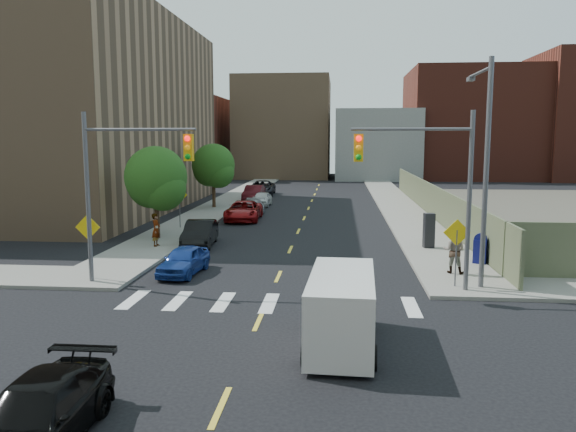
% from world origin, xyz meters
% --- Properties ---
extents(ground, '(160.00, 160.00, 0.00)m').
position_xyz_m(ground, '(0.00, 0.00, 0.00)').
color(ground, black).
rests_on(ground, ground).
extents(sidewalk_nw, '(3.50, 73.00, 0.15)m').
position_xyz_m(sidewalk_nw, '(-7.75, 41.50, 0.07)').
color(sidewalk_nw, gray).
rests_on(sidewalk_nw, ground).
extents(sidewalk_ne, '(3.50, 73.00, 0.15)m').
position_xyz_m(sidewalk_ne, '(7.75, 41.50, 0.07)').
color(sidewalk_ne, gray).
rests_on(sidewalk_ne, ground).
extents(fence_north, '(0.12, 44.00, 2.50)m').
position_xyz_m(fence_north, '(9.60, 28.00, 1.25)').
color(fence_north, '#5A6144').
rests_on(fence_north, ground).
extents(building_nw, '(22.00, 30.00, 16.00)m').
position_xyz_m(building_nw, '(-22.00, 30.00, 8.00)').
color(building_nw, '#8C6B4C').
rests_on(building_nw, ground).
extents(bg_bldg_west, '(14.00, 18.00, 12.00)m').
position_xyz_m(bg_bldg_west, '(-22.00, 70.00, 6.00)').
color(bg_bldg_west, '#592319').
rests_on(bg_bldg_west, ground).
extents(bg_bldg_midwest, '(14.00, 16.00, 15.00)m').
position_xyz_m(bg_bldg_midwest, '(-6.00, 72.00, 7.50)').
color(bg_bldg_midwest, '#8C6B4C').
rests_on(bg_bldg_midwest, ground).
extents(bg_bldg_center, '(12.00, 16.00, 10.00)m').
position_xyz_m(bg_bldg_center, '(8.00, 70.00, 5.00)').
color(bg_bldg_center, gray).
rests_on(bg_bldg_center, ground).
extents(bg_bldg_east, '(18.00, 18.00, 16.00)m').
position_xyz_m(bg_bldg_east, '(22.00, 72.00, 8.00)').
color(bg_bldg_east, '#592319').
rests_on(bg_bldg_east, ground).
extents(signal_nw, '(4.59, 0.30, 7.00)m').
position_xyz_m(signal_nw, '(-5.98, 6.00, 4.53)').
color(signal_nw, '#59595E').
rests_on(signal_nw, ground).
extents(signal_ne, '(4.59, 0.30, 7.00)m').
position_xyz_m(signal_ne, '(5.98, 6.00, 4.53)').
color(signal_ne, '#59595E').
rests_on(signal_ne, ground).
extents(streetlight_ne, '(0.25, 3.70, 9.00)m').
position_xyz_m(streetlight_ne, '(8.20, 6.90, 5.22)').
color(streetlight_ne, '#59595E').
rests_on(streetlight_ne, ground).
extents(warn_sign_nw, '(1.06, 0.06, 2.83)m').
position_xyz_m(warn_sign_nw, '(-7.80, 6.50, 1.99)').
color(warn_sign_nw, '#59595E').
rests_on(warn_sign_nw, ground).
extents(warn_sign_ne, '(1.06, 0.06, 2.83)m').
position_xyz_m(warn_sign_ne, '(7.20, 6.50, 1.99)').
color(warn_sign_ne, '#59595E').
rests_on(warn_sign_ne, ground).
extents(warn_sign_midwest, '(1.06, 0.06, 2.83)m').
position_xyz_m(warn_sign_midwest, '(-7.80, 20.00, 1.99)').
color(warn_sign_midwest, '#59595E').
rests_on(warn_sign_midwest, ground).
extents(tree_west_near, '(3.66, 3.64, 5.52)m').
position_xyz_m(tree_west_near, '(-8.00, 16.05, 3.48)').
color(tree_west_near, '#332114').
rests_on(tree_west_near, ground).
extents(tree_west_far, '(3.66, 3.64, 5.52)m').
position_xyz_m(tree_west_far, '(-8.00, 31.05, 3.48)').
color(tree_west_far, '#332114').
rests_on(tree_west_far, ground).
extents(parked_car_blue, '(1.82, 3.78, 1.25)m').
position_xyz_m(parked_car_blue, '(-4.20, 8.07, 0.62)').
color(parked_car_blue, navy).
rests_on(parked_car_blue, ground).
extents(parked_car_black, '(1.87, 4.45, 1.43)m').
position_xyz_m(parked_car_black, '(-5.09, 14.48, 0.71)').
color(parked_car_black, black).
rests_on(parked_car_black, ground).
extents(parked_car_red, '(2.51, 5.20, 1.43)m').
position_xyz_m(parked_car_red, '(-4.33, 24.43, 0.71)').
color(parked_car_red, maroon).
rests_on(parked_car_red, ground).
extents(parked_car_silver, '(1.89, 4.29, 1.23)m').
position_xyz_m(parked_car_silver, '(-4.20, 27.05, 0.61)').
color(parked_car_silver, '#979A9F').
rests_on(parked_car_silver, ground).
extents(parked_car_white, '(1.58, 3.79, 1.28)m').
position_xyz_m(parked_car_white, '(-4.20, 33.27, 0.64)').
color(parked_car_white, silver).
rests_on(parked_car_white, ground).
extents(parked_car_maroon, '(1.72, 4.59, 1.50)m').
position_xyz_m(parked_car_maroon, '(-5.50, 37.09, 0.75)').
color(parked_car_maroon, '#420D12').
rests_on(parked_car_maroon, ground).
extents(parked_car_grey, '(2.77, 5.61, 1.53)m').
position_xyz_m(parked_car_grey, '(-5.50, 42.77, 0.77)').
color(parked_car_grey, black).
rests_on(parked_car_grey, ground).
extents(black_sedan, '(1.84, 4.48, 1.30)m').
position_xyz_m(black_sedan, '(-3.20, -5.93, 0.65)').
color(black_sedan, black).
rests_on(black_sedan, ground).
extents(cargo_van, '(2.11, 4.75, 2.14)m').
position_xyz_m(cargo_van, '(2.70, 0.11, 1.12)').
color(cargo_van, silver).
rests_on(cargo_van, ground).
extents(mailbox, '(0.71, 0.64, 1.43)m').
position_xyz_m(mailbox, '(9.20, 10.83, 0.84)').
color(mailbox, '#0F1259').
rests_on(mailbox, sidewalk_ne).
extents(payphone, '(0.60, 0.52, 1.85)m').
position_xyz_m(payphone, '(7.40, 14.48, 1.07)').
color(payphone, black).
rests_on(payphone, sidewalk_ne).
extents(pedestrian_west, '(0.45, 0.67, 1.79)m').
position_xyz_m(pedestrian_west, '(-7.27, 13.58, 1.04)').
color(pedestrian_west, gray).
rests_on(pedestrian_west, sidewalk_nw).
extents(pedestrian_east, '(1.15, 1.02, 1.97)m').
position_xyz_m(pedestrian_east, '(7.58, 8.76, 1.14)').
color(pedestrian_east, gray).
rests_on(pedestrian_east, sidewalk_ne).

